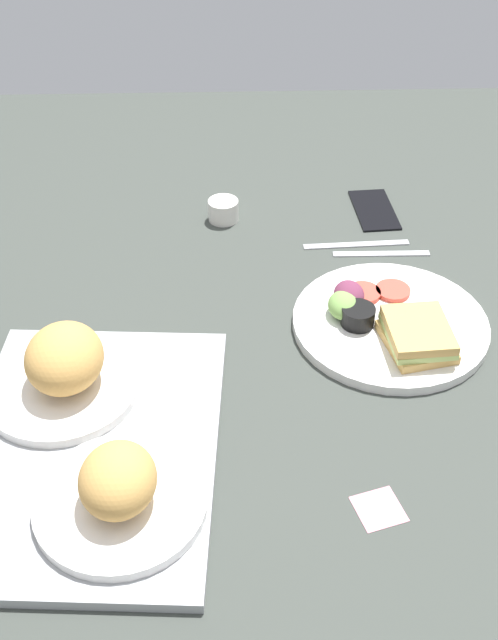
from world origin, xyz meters
TOP-DOWN VIEW (x-y plane):
  - ground_plane at (0.00, 0.00)cm, footprint 190.00×150.00cm
  - serving_tray at (-19.69, 24.40)cm, footprint 47.01×35.79cm
  - bread_plate_near at (-29.76, 19.34)cm, footprint 20.96×20.96cm
  - bread_plate_far at (-9.37, 28.80)cm, footprint 21.55×21.55cm
  - plate_with_salad at (3.62, -18.63)cm, footprint 30.33×30.33cm
  - espresso_cup at (36.64, 6.65)cm, footprint 5.60×5.60cm
  - fork at (24.27, -21.04)cm, footprint 1.59×17.01cm
  - knife at (27.27, -17.04)cm, footprint 2.36×19.05cm
  - cell_phone at (38.77, -22.06)cm, footprint 14.87×8.18cm
  - sticky_note at (-30.02, -11.84)cm, footprint 6.96×6.96cm

SIDE VIEW (x-z plane):
  - ground_plane at x=0.00cm, z-range -3.00..0.00cm
  - sticky_note at x=-30.02cm, z-range 0.00..0.12cm
  - fork at x=24.27cm, z-range 0.00..0.50cm
  - knife at x=27.27cm, z-range 0.00..0.50cm
  - cell_phone at x=38.77cm, z-range 0.00..0.80cm
  - serving_tray at x=-19.69cm, z-range 0.00..1.60cm
  - plate_with_salad at x=3.62cm, z-range -1.06..4.34cm
  - espresso_cup at x=36.64cm, z-range 0.00..4.00cm
  - bread_plate_near at x=-29.76cm, z-range 0.29..8.93cm
  - bread_plate_far at x=-9.37cm, z-range 0.48..10.30cm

